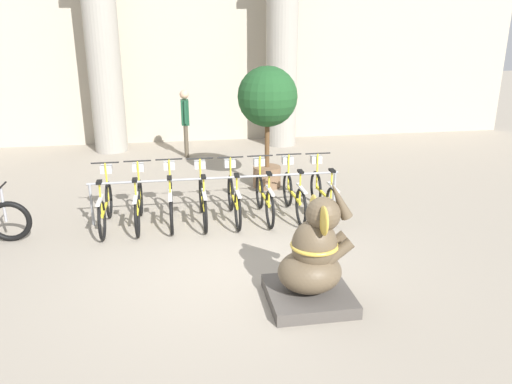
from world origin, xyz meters
name	(u,v)px	position (x,y,z in m)	size (l,w,h in m)	color
ground_plane	(229,265)	(0.00, 0.00, 0.00)	(60.00, 60.00, 0.00)	gray
building_facade	(193,38)	(0.00, 8.60, 3.00)	(20.00, 0.20, 6.00)	#B2A893
column_left	(103,54)	(-2.42, 7.60, 2.62)	(1.10, 1.10, 5.16)	gray
column_right	(282,53)	(2.42, 7.60, 2.62)	(1.10, 1.10, 5.16)	gray
bike_rack	(217,185)	(0.03, 1.95, 0.62)	(4.49, 0.05, 0.77)	gray
bicycle_0	(105,205)	(-1.92, 1.81, 0.41)	(0.48, 1.70, 1.05)	black
bicycle_1	(139,203)	(-1.36, 1.84, 0.41)	(0.48, 1.70, 1.05)	black
bicycle_2	(171,200)	(-0.81, 1.87, 0.41)	(0.48, 1.70, 1.05)	black
bicycle_3	(203,199)	(-0.25, 1.83, 0.41)	(0.48, 1.70, 1.05)	black
bicycle_4	(234,197)	(0.31, 1.83, 0.41)	(0.48, 1.70, 1.05)	black
bicycle_5	(264,196)	(0.86, 1.84, 0.41)	(0.48, 1.70, 1.05)	black
bicycle_6	(294,193)	(1.42, 1.87, 0.41)	(0.48, 1.70, 1.05)	black
bicycle_7	(323,192)	(1.97, 1.84, 0.41)	(0.48, 1.70, 1.05)	black
elephant_statue	(313,262)	(0.92, -1.18, 0.55)	(1.04, 1.04, 1.62)	#4C4742
person_pedestrian	(185,117)	(-0.37, 6.58, 1.07)	(0.23, 0.47, 1.77)	brown
potted_tree	(267,103)	(1.25, 3.62, 1.81)	(1.25, 1.25, 2.57)	brown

